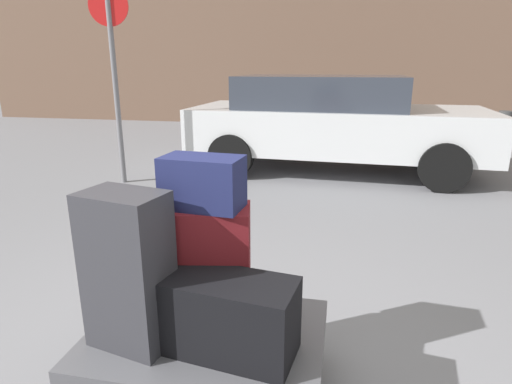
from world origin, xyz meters
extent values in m
cube|color=#4C4C51|center=(0.00, 0.00, 0.29)|extent=(1.12, 0.80, 0.10)
cylinder|color=black|center=(0.38, 0.27, 0.12)|extent=(0.24, 0.06, 0.24)
cylinder|color=black|center=(-0.38, 0.27, 0.12)|extent=(0.24, 0.06, 0.24)
cube|color=maroon|center=(-0.03, 0.12, 0.63)|extent=(0.47, 0.32, 0.59)
cube|color=black|center=(0.13, -0.11, 0.51)|extent=(0.65, 0.37, 0.35)
cube|color=#2D2D33|center=(-0.31, -0.13, 0.70)|extent=(0.40, 0.31, 0.72)
cube|color=#191E47|center=(-0.03, 0.12, 1.05)|extent=(0.38, 0.24, 0.24)
cube|color=silver|center=(0.50, 4.89, 0.64)|extent=(4.37, 1.97, 0.64)
cube|color=#2D333D|center=(0.25, 4.90, 1.19)|extent=(2.47, 1.68, 0.46)
cylinder|color=black|center=(1.95, 5.69, 0.32)|extent=(0.65, 0.25, 0.64)
cylinder|color=black|center=(1.88, 3.99, 0.32)|extent=(0.65, 0.25, 0.64)
cylinder|color=black|center=(-0.89, 5.80, 0.32)|extent=(0.65, 0.25, 0.64)
cylinder|color=black|center=(-0.96, 4.10, 0.32)|extent=(0.65, 0.25, 0.64)
cylinder|color=#383838|center=(2.20, 7.63, 0.35)|extent=(0.26, 0.26, 0.70)
cylinder|color=#383838|center=(3.74, 7.63, 0.35)|extent=(0.26, 0.26, 0.70)
cylinder|color=slate|center=(-2.37, 3.58, 1.27)|extent=(0.07, 0.07, 2.53)
cylinder|color=red|center=(-2.37, 3.58, 2.28)|extent=(0.49, 0.13, 0.50)
camera|label=1|loc=(0.59, -1.68, 1.57)|focal=29.88mm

